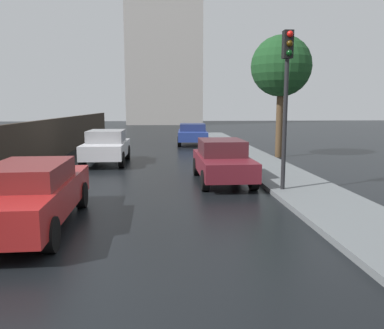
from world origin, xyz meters
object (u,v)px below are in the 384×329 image
(car_maroon_far_lane, at_px, (222,160))
(traffic_light, at_px, (287,81))
(car_red_near_kerb, at_px, (31,193))
(car_blue_mid_road, at_px, (192,134))
(car_white_far_ahead, at_px, (106,146))
(street_tree_near, at_px, (281,67))

(car_maroon_far_lane, xyz_separation_m, traffic_light, (1.49, -1.95, 2.49))
(car_red_near_kerb, distance_m, car_blue_mid_road, 17.73)
(car_white_far_ahead, xyz_separation_m, street_tree_near, (8.24, 1.51, 3.63))
(car_white_far_ahead, distance_m, traffic_light, 9.13)
(car_red_near_kerb, xyz_separation_m, car_white_far_ahead, (0.26, 9.12, 0.03))
(traffic_light, bearing_deg, car_white_far_ahead, 132.69)
(car_white_far_ahead, distance_m, street_tree_near, 9.13)
(car_maroon_far_lane, height_order, street_tree_near, street_tree_near)
(car_blue_mid_road, relative_size, traffic_light, 0.92)
(car_maroon_far_lane, bearing_deg, street_tree_near, 57.56)
(traffic_light, bearing_deg, car_blue_mid_road, 96.03)
(car_red_near_kerb, distance_m, car_white_far_ahead, 9.12)
(car_red_near_kerb, height_order, traffic_light, traffic_light)
(car_red_near_kerb, distance_m, traffic_light, 7.21)
(car_white_far_ahead, xyz_separation_m, traffic_light, (5.96, -6.46, 2.45))
(car_red_near_kerb, distance_m, street_tree_near, 14.09)
(car_blue_mid_road, bearing_deg, street_tree_near, -56.37)
(car_red_near_kerb, bearing_deg, car_maroon_far_lane, -137.25)
(car_blue_mid_road, distance_m, street_tree_near, 8.35)
(car_white_far_ahead, bearing_deg, car_maroon_far_lane, 135.06)
(car_blue_mid_road, bearing_deg, car_white_far_ahead, -115.92)
(street_tree_near, bearing_deg, car_maroon_far_lane, -121.98)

